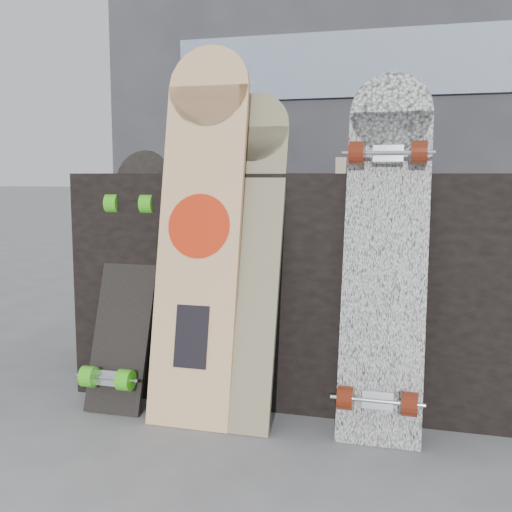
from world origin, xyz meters
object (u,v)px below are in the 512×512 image
(longboard_geisha, at_px, (200,221))
(skateboard_dark, at_px, (128,274))
(vendor_table, at_px, (308,282))
(longboard_celtic, at_px, (246,246))
(longboard_cascadia, at_px, (385,249))

(longboard_geisha, distance_m, skateboard_dark, 0.35)
(vendor_table, distance_m, longboard_celtic, 0.41)
(longboard_geisha, bearing_deg, vendor_table, 52.03)
(vendor_table, height_order, longboard_geisha, longboard_geisha)
(skateboard_dark, bearing_deg, longboard_cascadia, -3.01)
(vendor_table, height_order, longboard_cascadia, longboard_cascadia)
(longboard_cascadia, bearing_deg, longboard_geisha, 179.98)
(vendor_table, bearing_deg, longboard_celtic, -110.97)
(longboard_geisha, distance_m, longboard_cascadia, 0.60)
(vendor_table, xyz_separation_m, longboard_cascadia, (0.31, -0.37, 0.18))
(longboard_cascadia, bearing_deg, longboard_celtic, 178.19)
(vendor_table, distance_m, longboard_geisha, 0.53)
(vendor_table, bearing_deg, longboard_geisha, -127.97)
(vendor_table, relative_size, longboard_geisha, 1.31)
(longboard_celtic, relative_size, longboard_cascadia, 0.96)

